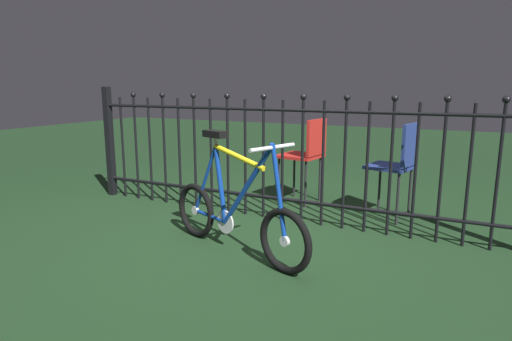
# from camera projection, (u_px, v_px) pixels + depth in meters

# --- Properties ---
(ground_plane) EXTENTS (20.00, 20.00, 0.00)m
(ground_plane) POSITION_uv_depth(u_px,v_px,m) (241.00, 245.00, 3.31)
(ground_plane) COLOR black
(iron_fence) EXTENTS (4.15, 0.07, 1.19)m
(iron_fence) POSITION_uv_depth(u_px,v_px,m) (272.00, 154.00, 3.87)
(iron_fence) COLOR black
(iron_fence) RESTS_ON ground
(bicycle) EXTENTS (1.35, 0.58, 0.89)m
(bicycle) POSITION_uv_depth(u_px,v_px,m) (235.00, 214.00, 3.11)
(bicycle) COLOR black
(bicycle) RESTS_ON ground
(chair_red) EXTENTS (0.45, 0.45, 0.88)m
(chair_red) POSITION_uv_depth(u_px,v_px,m) (307.00, 151.00, 4.40)
(chair_red) COLOR black
(chair_red) RESTS_ON ground
(chair_navy) EXTENTS (0.45, 0.44, 0.89)m
(chair_navy) POSITION_uv_depth(u_px,v_px,m) (398.00, 161.00, 3.84)
(chair_navy) COLOR black
(chair_navy) RESTS_ON ground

